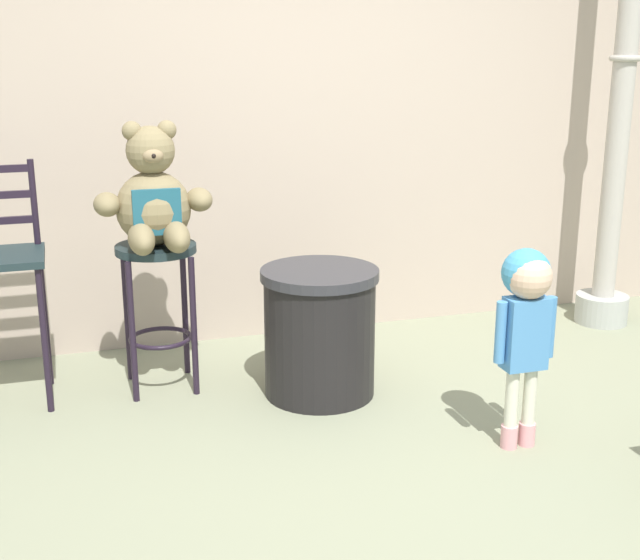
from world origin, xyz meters
The scene contains 8 objects.
ground_plane centered at (0.00, 0.00, 0.00)m, with size 24.00×24.00×0.00m, color gray.
building_wall centered at (0.00, 2.07, 1.88)m, with size 6.63×0.30×3.76m, color #B7A393.
bar_stool_with_teddy centered at (-0.91, 1.29, 0.55)m, with size 0.40×0.40×0.76m.
teddy_bear centered at (-0.91, 1.26, 0.99)m, with size 0.58×0.52×0.61m.
child_walking centered at (0.51, 0.15, 0.65)m, with size 0.29×0.23×0.90m.
trash_bin centered at (-0.15, 0.96, 0.33)m, with size 0.59×0.59×0.66m.
lamppost centered at (1.91, 1.52, 1.12)m, with size 0.33×0.33×2.83m.
bar_chair_empty centered at (-1.65, 1.35, 0.68)m, with size 0.42×0.42×1.18m.
Camera 1 is at (-1.34, -2.87, 1.74)m, focal length 47.43 mm.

